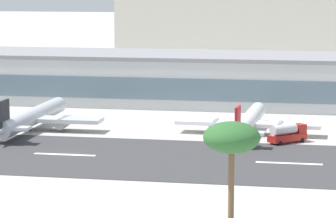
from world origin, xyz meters
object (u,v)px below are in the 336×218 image
distant_hotel_block (234,16)px  service_box_truck_0 (237,135)px  airliner_red_tail_gate_2 (247,123)px  palm_tree_0 (232,140)px  terminal_building (176,78)px  service_fuel_truck_1 (287,133)px  airliner_black_tail_gate_1 (30,118)px

distant_hotel_block → service_box_truck_0: bearing=-83.4°
airliner_red_tail_gate_2 → palm_tree_0: bearing=-173.8°
service_box_truck_0 → terminal_building: bearing=47.1°
distant_hotel_block → terminal_building: bearing=-89.6°
distant_hotel_block → airliner_red_tail_gate_2: (24.73, -192.46, -14.66)m
distant_hotel_block → service_fuel_truck_1: distant_hotel_block is taller
airliner_black_tail_gate_1 → airliner_red_tail_gate_2: (47.31, 3.42, -0.19)m
terminal_building → service_box_truck_0: size_ratio=33.35×
airliner_red_tail_gate_2 → service_fuel_truck_1: (8.87, -7.55, -0.62)m
distant_hotel_block → service_fuel_truck_1: size_ratio=12.70×
terminal_building → palm_tree_0: (29.51, -126.50, 7.45)m
airliner_black_tail_gate_1 → service_fuel_truck_1: size_ratio=5.40×
service_box_truck_0 → distant_hotel_block: bearing=31.6°
service_fuel_truck_1 → service_box_truck_0: bearing=149.4°
service_fuel_truck_1 → palm_tree_0: size_ratio=0.48×
service_fuel_truck_1 → palm_tree_0: 74.81m
airliner_black_tail_gate_1 → airliner_red_tail_gate_2: bearing=-86.0°
terminal_building → distant_hotel_block: distant_hotel_block is taller
airliner_red_tail_gate_2 → service_fuel_truck_1: bearing=-128.3°
palm_tree_0 → distant_hotel_block: bearing=96.4°
distant_hotel_block → service_fuel_truck_1: bearing=-80.5°
terminal_building → service_fuel_truck_1: bearing=-58.3°
terminal_building → airliner_red_tail_gate_2: 51.17m
service_box_truck_0 → palm_tree_0: (7.04, -71.24, 12.33)m
distant_hotel_block → airliner_red_tail_gate_2: 194.59m
airliner_black_tail_gate_1 → terminal_building: bearing=-26.0°
terminal_building → airliner_red_tail_gate_2: size_ratio=5.41×
distant_hotel_block → airliner_red_tail_gate_2: distant_hotel_block is taller
distant_hotel_block → service_box_truck_0: (23.53, -202.52, -15.52)m
service_box_truck_0 → service_fuel_truck_1: 10.37m
airliner_red_tail_gate_2 → service_box_truck_0: airliner_red_tail_gate_2 is taller
service_box_truck_0 → palm_tree_0: 72.65m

